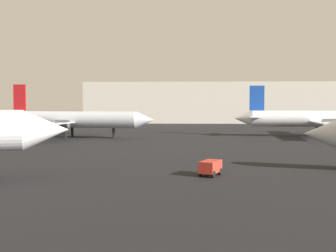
{
  "coord_description": "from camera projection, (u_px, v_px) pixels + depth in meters",
  "views": [
    {
      "loc": [
        1.61,
        -10.23,
        6.33
      ],
      "look_at": [
        -0.79,
        32.79,
        3.96
      ],
      "focal_mm": 46.54,
      "sensor_mm": 36.0,
      "label": 1
    }
  ],
  "objects": [
    {
      "name": "baggage_cart",
      "position": [
        210.0,
        167.0,
        37.38
      ],
      "size": [
        2.16,
        2.72,
        1.3
      ],
      "rotation": [
        0.0,
        0.0,
        1.16
      ],
      "color": "red",
      "rests_on": "ground_plane"
    },
    {
      "name": "terminal_building",
      "position": [
        211.0,
        103.0,
        136.53
      ],
      "size": [
        77.15,
        18.41,
        12.34
      ],
      "primitive_type": "cube",
      "color": "beige",
      "rests_on": "ground_plane"
    },
    {
      "name": "airplane_far_right",
      "position": [
        73.0,
        119.0,
        76.62
      ],
      "size": [
        29.05,
        20.77,
        9.52
      ],
      "rotation": [
        0.0,
        0.0,
        -0.15
      ],
      "color": "silver",
      "rests_on": "ground_plane"
    },
    {
      "name": "airplane_far_left",
      "position": [
        325.0,
        119.0,
        79.37
      ],
      "size": [
        33.52,
        24.26,
        9.38
      ],
      "rotation": [
        0.0,
        0.0,
        -0.06
      ],
      "color": "white",
      "rests_on": "ground_plane"
    }
  ]
}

